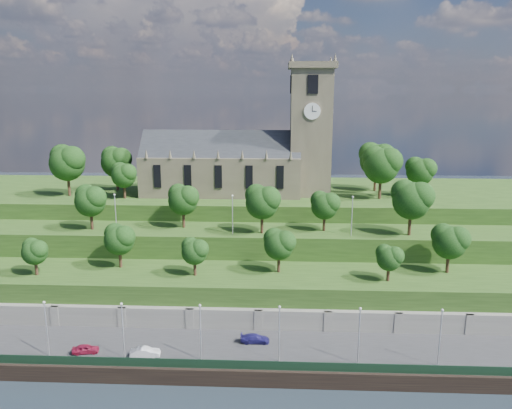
{
  "coord_description": "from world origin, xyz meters",
  "views": [
    {
      "loc": [
        7.74,
        -55.21,
        36.0
      ],
      "look_at": [
        3.79,
        30.0,
        16.33
      ],
      "focal_mm": 35.0,
      "sensor_mm": 36.0,
      "label": 1
    }
  ],
  "objects_px": {
    "car_middle": "(145,352)",
    "car_right": "(255,338)",
    "church": "(245,157)",
    "car_left": "(86,349)"
  },
  "relations": [
    {
      "from": "car_left",
      "to": "car_middle",
      "type": "relative_size",
      "value": 0.9
    },
    {
      "from": "car_right",
      "to": "car_middle",
      "type": "bearing_deg",
      "value": 106.98
    },
    {
      "from": "church",
      "to": "car_left",
      "type": "distance_m",
      "value": 50.33
    },
    {
      "from": "car_left",
      "to": "car_middle",
      "type": "height_order",
      "value": "car_middle"
    },
    {
      "from": "car_left",
      "to": "car_middle",
      "type": "xyz_separation_m",
      "value": [
        8.13,
        -0.58,
        0.05
      ]
    },
    {
      "from": "car_middle",
      "to": "car_right",
      "type": "bearing_deg",
      "value": -80.14
    },
    {
      "from": "car_middle",
      "to": "car_left",
      "type": "bearing_deg",
      "value": 78.24
    },
    {
      "from": "church",
      "to": "car_middle",
      "type": "xyz_separation_m",
      "value": [
        -10.22,
        -43.0,
        -19.89
      ]
    },
    {
      "from": "car_left",
      "to": "car_right",
      "type": "xyz_separation_m",
      "value": [
        22.25,
        3.88,
        -0.01
      ]
    },
    {
      "from": "car_right",
      "to": "car_left",
      "type": "bearing_deg",
      "value": 99.33
    }
  ]
}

